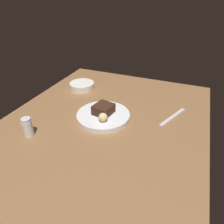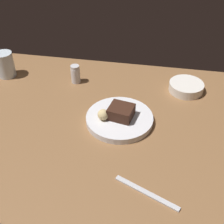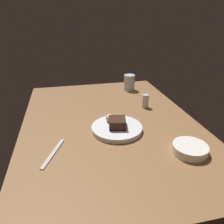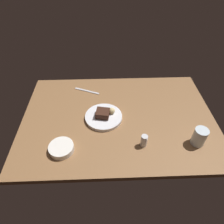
{
  "view_description": "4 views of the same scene",
  "coord_description": "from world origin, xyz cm",
  "px_view_note": "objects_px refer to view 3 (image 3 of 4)",
  "views": [
    {
      "loc": [
        58.45,
        30.52,
        52.69
      ],
      "look_at": [
        -9.24,
        2.82,
        7.04
      ],
      "focal_mm": 32.84,
      "sensor_mm": 36.0,
      "label": 1
    },
    {
      "loc": [
        -20.8,
        75.71,
        69.08
      ],
      "look_at": [
        -6.69,
        -1.08,
        6.96
      ],
      "focal_mm": 47.32,
      "sensor_mm": 36.0,
      "label": 2
    },
    {
      "loc": [
        -92.41,
        19.46,
        53.08
      ],
      "look_at": [
        -0.82,
        -0.93,
        8.44
      ],
      "focal_mm": 34.64,
      "sensor_mm": 36.0,
      "label": 3
    },
    {
      "loc": [
        -7.41,
        -89.37,
        92.15
      ],
      "look_at": [
        -4.01,
        -0.51,
        7.4
      ],
      "focal_mm": 32.03,
      "sensor_mm": 36.0,
      "label": 4
    }
  ],
  "objects_px": {
    "chocolate_cake_slice": "(117,123)",
    "water_glass": "(129,83)",
    "salt_shaker": "(145,101)",
    "butter_knife": "(53,153)",
    "bread_roll": "(110,118)",
    "side_bowl": "(190,149)",
    "dessert_plate": "(117,128)"
  },
  "relations": [
    {
      "from": "bread_roll",
      "to": "side_bowl",
      "type": "xyz_separation_m",
      "value": [
        -0.28,
        -0.26,
        -0.02
      ]
    },
    {
      "from": "salt_shaker",
      "to": "side_bowl",
      "type": "xyz_separation_m",
      "value": [
        -0.44,
        -0.02,
        -0.02
      ]
    },
    {
      "from": "water_glass",
      "to": "side_bowl",
      "type": "height_order",
      "value": "water_glass"
    },
    {
      "from": "chocolate_cake_slice",
      "to": "bread_roll",
      "type": "xyz_separation_m",
      "value": [
        0.06,
        0.02,
        -0.0
      ]
    },
    {
      "from": "side_bowl",
      "to": "salt_shaker",
      "type": "bearing_deg",
      "value": 2.15
    },
    {
      "from": "dessert_plate",
      "to": "butter_knife",
      "type": "bearing_deg",
      "value": 112.99
    },
    {
      "from": "dessert_plate",
      "to": "water_glass",
      "type": "xyz_separation_m",
      "value": [
        0.52,
        -0.21,
        0.04
      ]
    },
    {
      "from": "chocolate_cake_slice",
      "to": "side_bowl",
      "type": "distance_m",
      "value": 0.32
    },
    {
      "from": "water_glass",
      "to": "side_bowl",
      "type": "xyz_separation_m",
      "value": [
        -0.74,
        -0.02,
        -0.04
      ]
    },
    {
      "from": "dessert_plate",
      "to": "chocolate_cake_slice",
      "type": "relative_size",
      "value": 2.88
    },
    {
      "from": "chocolate_cake_slice",
      "to": "water_glass",
      "type": "bearing_deg",
      "value": -22.15
    },
    {
      "from": "dessert_plate",
      "to": "bread_roll",
      "type": "distance_m",
      "value": 0.06
    },
    {
      "from": "chocolate_cake_slice",
      "to": "water_glass",
      "type": "height_order",
      "value": "water_glass"
    },
    {
      "from": "chocolate_cake_slice",
      "to": "bread_roll",
      "type": "bearing_deg",
      "value": 22.34
    },
    {
      "from": "chocolate_cake_slice",
      "to": "side_bowl",
      "type": "relative_size",
      "value": 0.6
    },
    {
      "from": "dessert_plate",
      "to": "bread_roll",
      "type": "xyz_separation_m",
      "value": [
        0.05,
        0.02,
        0.03
      ]
    },
    {
      "from": "side_bowl",
      "to": "dessert_plate",
      "type": "bearing_deg",
      "value": 45.75
    },
    {
      "from": "bread_roll",
      "to": "salt_shaker",
      "type": "relative_size",
      "value": 0.5
    },
    {
      "from": "dessert_plate",
      "to": "bread_roll",
      "type": "height_order",
      "value": "bread_roll"
    },
    {
      "from": "bread_roll",
      "to": "butter_knife",
      "type": "relative_size",
      "value": 0.2
    },
    {
      "from": "dessert_plate",
      "to": "butter_knife",
      "type": "distance_m",
      "value": 0.31
    },
    {
      "from": "bread_roll",
      "to": "salt_shaker",
      "type": "xyz_separation_m",
      "value": [
        0.16,
        -0.24,
        -0.0
      ]
    },
    {
      "from": "butter_knife",
      "to": "bread_roll",
      "type": "bearing_deg",
      "value": 146.72
    },
    {
      "from": "bread_roll",
      "to": "water_glass",
      "type": "distance_m",
      "value": 0.52
    },
    {
      "from": "salt_shaker",
      "to": "butter_knife",
      "type": "bearing_deg",
      "value": 124.03
    },
    {
      "from": "bread_roll",
      "to": "chocolate_cake_slice",
      "type": "bearing_deg",
      "value": -157.66
    },
    {
      "from": "salt_shaker",
      "to": "butter_knife",
      "type": "height_order",
      "value": "salt_shaker"
    },
    {
      "from": "side_bowl",
      "to": "water_glass",
      "type": "bearing_deg",
      "value": 1.58
    },
    {
      "from": "salt_shaker",
      "to": "butter_knife",
      "type": "relative_size",
      "value": 0.4
    },
    {
      "from": "chocolate_cake_slice",
      "to": "butter_knife",
      "type": "relative_size",
      "value": 0.42
    },
    {
      "from": "water_glass",
      "to": "chocolate_cake_slice",
      "type": "bearing_deg",
      "value": 157.85
    },
    {
      "from": "butter_knife",
      "to": "water_glass",
      "type": "bearing_deg",
      "value": 165.24
    }
  ]
}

